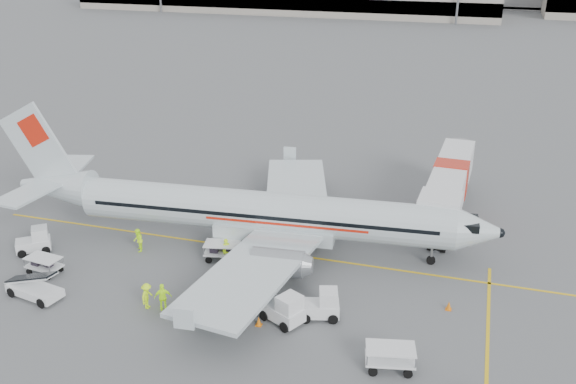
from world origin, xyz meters
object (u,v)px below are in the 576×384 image
tug_aft (33,240)px  jet_bridge (449,190)px  aircraft (263,186)px  tug_fore (319,304)px  belt_loader (33,279)px  tug_mid (283,307)px

tug_aft → jet_bridge: bearing=-8.3°
aircraft → tug_fore: bearing=-56.1°
belt_loader → tug_aft: (-3.85, 4.98, -0.40)m
tug_fore → tug_mid: (-1.90, -1.01, 0.05)m
belt_loader → tug_aft: 6.31m
jet_bridge → tug_mid: jet_bridge is taller
belt_loader → tug_fore: bearing=21.0°
jet_bridge → tug_aft: 30.69m
tug_aft → tug_mid: bearing=-45.3°
jet_bridge → belt_loader: size_ratio=3.58×
tug_mid → jet_bridge: bearing=92.9°
aircraft → jet_bridge: aircraft is taller
aircraft → belt_loader: (-11.27, -10.25, -3.43)m
tug_fore → tug_aft: 21.10m
jet_bridge → tug_mid: 19.21m
aircraft → tug_aft: aircraft is taller
tug_fore → jet_bridge: bearing=54.0°
jet_bridge → belt_loader: jet_bridge is taller
aircraft → tug_aft: size_ratio=14.97×
jet_bridge → tug_aft: (-27.09, -14.37, -1.34)m
tug_fore → tug_mid: tug_mid is taller
tug_mid → aircraft: bearing=143.0°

